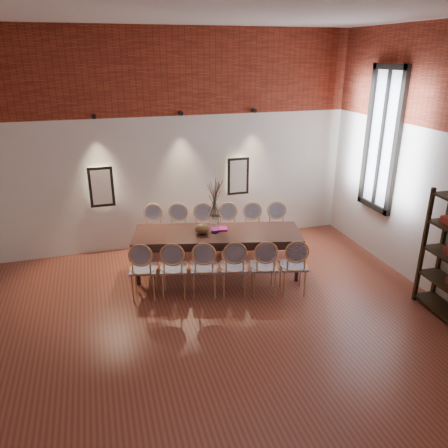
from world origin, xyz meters
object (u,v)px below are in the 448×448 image
object	(u,v)px
chair_near_b	(174,268)
vase	(215,224)
chair_far_f	(278,230)
chair_near_a	(144,269)
chair_far_b	(178,232)
chair_near_d	(234,267)
chair_near_c	(204,267)
chair_far_c	(203,232)
book	(219,229)
dining_table	(217,253)
chair_near_e	(264,266)
chair_near_f	(293,265)
chair_far_e	(253,231)
bowl	(202,229)
chair_far_d	(228,231)
chair_far_a	(153,232)

from	to	relation	value
chair_near_b	vase	size ratio (longest dim) A/B	3.13
chair_near_b	chair_far_f	xyz separation A→B (m)	(2.15, 0.97, 0.00)
chair_near_a	chair_far_b	world-z (taller)	same
chair_near_b	chair_near_d	world-z (taller)	same
chair_near_a	chair_near_c	size ratio (longest dim) A/B	1.00
chair_near_d	chair_far_c	xyz separation A→B (m)	(-0.10, 1.52, 0.00)
book	dining_table	bearing A→B (deg)	-123.88
chair_near_e	chair_far_c	size ratio (longest dim) A/B	1.00
chair_near_f	chair_far_e	xyz separation A→B (m)	(-0.10, 1.52, 0.00)
dining_table	bowl	size ratio (longest dim) A/B	11.59
chair_near_c	chair_far_f	world-z (taller)	same
chair_far_b	chair_far_f	bearing A→B (deg)	-180.00
book	chair_near_e	bearing A→B (deg)	-66.00
chair_far_b	chair_far_d	world-z (taller)	same
chair_far_e	chair_near_d	bearing A→B (deg)	72.32
chair_far_d	chair_near_a	bearing A→B (deg)	46.27
chair_near_b	chair_far_f	world-z (taller)	same
dining_table	chair_near_a	world-z (taller)	chair_near_a
chair_near_c	chair_far_c	xyz separation A→B (m)	(0.35, 1.41, 0.00)
chair_near_c	chair_near_d	bearing A→B (deg)	0.00
dining_table	chair_far_a	world-z (taller)	chair_far_a
dining_table	chair_near_b	xyz separation A→B (m)	(-0.85, -0.54, 0.09)
chair_near_d	chair_near_c	bearing A→B (deg)	-180.00
chair_near_b	chair_near_a	bearing A→B (deg)	180.00
chair_far_a	vase	size ratio (longest dim) A/B	3.13
chair_near_e	chair_far_b	xyz separation A→B (m)	(-1.00, 1.74, 0.00)
chair_near_b	chair_far_d	world-z (taller)	same
chair_far_c	chair_far_f	world-z (taller)	same
chair_near_a	chair_near_b	xyz separation A→B (m)	(0.45, -0.11, 0.00)
bowl	chair_near_d	bearing A→B (deg)	-68.21
vase	book	size ratio (longest dim) A/B	1.15
chair_far_b	vase	size ratio (longest dim) A/B	3.13
chair_near_e	chair_near_f	world-z (taller)	same
dining_table	vase	size ratio (longest dim) A/B	9.27
chair_near_b	chair_far_f	size ratio (longest dim) A/B	1.00
dining_table	chair_far_a	size ratio (longest dim) A/B	2.96
chair_far_d	book	size ratio (longest dim) A/B	3.62
chair_far_b	chair_near_d	bearing A→B (deg)	122.53
chair_near_e	vase	size ratio (longest dim) A/B	3.13
chair_far_d	chair_far_f	bearing A→B (deg)	-180.00
dining_table	bowl	bearing A→B (deg)	-168.80
chair_near_d	chair_far_c	size ratio (longest dim) A/B	1.00
chair_near_b	book	size ratio (longest dim) A/B	3.62
chair_near_a	chair_far_b	bearing A→B (deg)	72.32
chair_near_a	chair_near_f	xyz separation A→B (m)	(2.25, -0.55, 0.00)
dining_table	chair_near_c	xyz separation A→B (m)	(-0.40, -0.65, 0.09)
dining_table	chair_far_b	world-z (taller)	chair_far_b
chair_near_b	chair_far_c	size ratio (longest dim) A/B	1.00
chair_near_e	chair_far_a	bearing A→B (deg)	141.90
chair_near_c	chair_far_c	distance (m)	1.45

